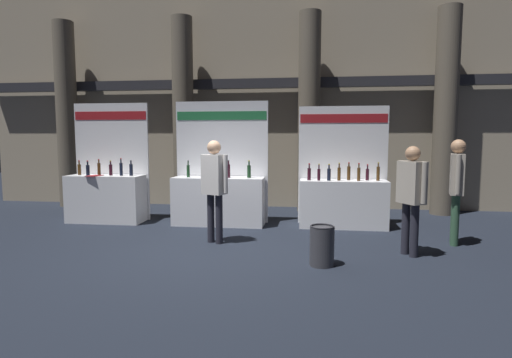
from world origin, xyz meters
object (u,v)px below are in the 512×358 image
at_px(trash_bin, 322,246).
at_px(visitor_0, 457,182).
at_px(visitor_4, 411,190).
at_px(exhibitor_booth_1, 219,195).
at_px(exhibitor_booth_2, 343,197).
at_px(visitor_2, 215,182).
at_px(exhibitor_booth_0, 107,193).

xyz_separation_m(trash_bin, visitor_0, (2.26, 1.46, 0.78)).
height_order(trash_bin, visitor_4, visitor_4).
bearing_deg(exhibitor_booth_1, visitor_4, -28.82).
xyz_separation_m(exhibitor_booth_2, visitor_0, (1.78, -1.21, 0.46)).
bearing_deg(visitor_4, exhibitor_booth_2, -6.65).
distance_m(trash_bin, visitor_2, 2.22).
height_order(exhibitor_booth_1, trash_bin, exhibitor_booth_1).
height_order(visitor_0, visitor_4, visitor_0).
bearing_deg(trash_bin, visitor_2, 149.81).
bearing_deg(visitor_0, exhibitor_booth_0, 95.61).
bearing_deg(trash_bin, exhibitor_booth_0, 150.75).
relative_size(exhibitor_booth_0, trash_bin, 4.44).
bearing_deg(exhibitor_booth_2, trash_bin, -100.38).
height_order(exhibitor_booth_1, exhibitor_booth_2, exhibitor_booth_1).
bearing_deg(visitor_4, trash_bin, 86.52).
bearing_deg(visitor_2, trash_bin, 174.94).
bearing_deg(visitor_2, exhibitor_booth_2, -119.62).
bearing_deg(visitor_2, exhibitor_booth_1, -55.10).
distance_m(exhibitor_booth_1, trash_bin, 3.31).
relative_size(trash_bin, visitor_0, 0.32).
relative_size(visitor_0, visitor_2, 1.01).
height_order(exhibitor_booth_2, visitor_0, exhibitor_booth_2).
relative_size(exhibitor_booth_0, exhibitor_booth_1, 0.99).
distance_m(exhibitor_booth_1, visitor_0, 4.49).
xyz_separation_m(exhibitor_booth_2, visitor_2, (-2.29, -1.62, 0.47)).
bearing_deg(exhibitor_booth_1, exhibitor_booth_2, 2.11).
bearing_deg(visitor_0, trash_bin, 137.44).
bearing_deg(exhibitor_booth_0, trash_bin, -29.25).
height_order(exhibitor_booth_1, visitor_0, exhibitor_booth_1).
distance_m(trash_bin, visitor_4, 1.69).
bearing_deg(visitor_4, visitor_0, -80.12).
height_order(exhibitor_booth_0, exhibitor_booth_2, exhibitor_booth_0).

